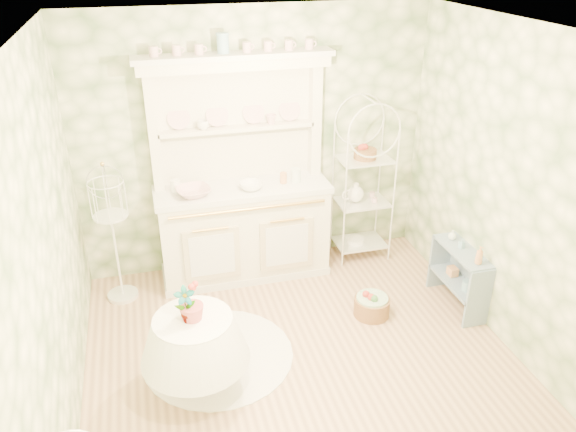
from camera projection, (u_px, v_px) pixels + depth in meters
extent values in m
plane|color=tan|center=(303.00, 362.00, 4.79)|extent=(3.60, 3.60, 0.00)
plane|color=white|center=(308.00, 33.00, 3.57)|extent=(3.60, 3.60, 0.00)
plane|color=#F2EFCC|center=(49.00, 253.00, 3.76)|extent=(3.60, 3.60, 0.00)
plane|color=#F2EFCC|center=(516.00, 195.00, 4.60)|extent=(3.60, 3.60, 0.00)
plane|color=#F2EFCC|center=(255.00, 143.00, 5.73)|extent=(3.60, 3.60, 0.00)
plane|color=#F2EFCC|center=(415.00, 391.00, 2.63)|extent=(3.60, 3.60, 0.00)
cube|color=white|center=(242.00, 174.00, 5.54)|extent=(1.87, 0.61, 2.29)
cube|color=white|center=(363.00, 179.00, 5.98)|extent=(0.58, 0.41, 1.86)
cube|color=#788FA5|center=(459.00, 278.00, 5.39)|extent=(0.29, 0.72, 0.61)
cylinder|color=white|center=(196.00, 353.00, 4.31)|extent=(0.84, 0.84, 0.77)
cube|color=white|center=(114.00, 238.00, 5.34)|extent=(0.36, 0.36, 1.35)
cylinder|color=olive|center=(372.00, 306.00, 5.34)|extent=(0.34, 0.34, 0.20)
cylinder|color=white|center=(218.00, 355.00, 4.85)|extent=(1.31, 1.31, 0.01)
imported|color=white|center=(194.00, 195.00, 5.40)|extent=(0.38, 0.38, 0.08)
imported|color=white|center=(251.00, 189.00, 5.53)|extent=(0.24, 0.24, 0.07)
imported|color=white|center=(203.00, 126.00, 5.39)|extent=(0.14, 0.14, 0.09)
imported|color=white|center=(271.00, 121.00, 5.54)|extent=(0.11, 0.11, 0.10)
imported|color=#3F7238|center=(186.00, 307.00, 4.06)|extent=(0.17, 0.13, 0.30)
imported|color=tan|center=(479.00, 257.00, 5.01)|extent=(0.09, 0.09, 0.17)
imported|color=#7BA9BD|center=(462.00, 245.00, 5.27)|extent=(0.05, 0.05, 0.10)
imported|color=silver|center=(452.00, 236.00, 5.42)|extent=(0.10, 0.10, 0.10)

